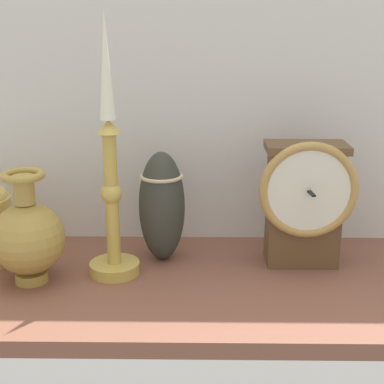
# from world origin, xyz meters

# --- Properties ---
(ground_plane) EXTENTS (1.00, 0.36, 0.02)m
(ground_plane) POSITION_xyz_m (0.00, 0.00, -0.01)
(ground_plane) COLOR brown
(back_wall) EXTENTS (1.20, 0.02, 0.65)m
(back_wall) POSITION_xyz_m (0.00, 0.18, 0.33)
(back_wall) COLOR silver
(back_wall) RESTS_ON ground_plane
(mantel_clock) EXTENTS (0.15, 0.10, 0.21)m
(mantel_clock) POSITION_xyz_m (0.17, 0.06, 0.11)
(mantel_clock) COLOR brown
(mantel_clock) RESTS_ON ground_plane
(candlestick_tall_left) EXTENTS (0.08, 0.08, 0.40)m
(candlestick_tall_left) POSITION_xyz_m (-0.13, 0.02, 0.14)
(candlestick_tall_left) COLOR gold
(candlestick_tall_left) RESTS_ON ground_plane
(brass_vase_bulbous) EXTENTS (0.11, 0.11, 0.17)m
(brass_vase_bulbous) POSITION_xyz_m (-0.25, -0.01, 0.07)
(brass_vase_bulbous) COLOR #AA8A3E
(brass_vase_bulbous) RESTS_ON ground_plane
(tall_ceramic_vase) EXTENTS (0.07, 0.07, 0.18)m
(tall_ceramic_vase) POSITION_xyz_m (-0.06, 0.08, 0.09)
(tall_ceramic_vase) COLOR #34362E
(tall_ceramic_vase) RESTS_ON ground_plane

